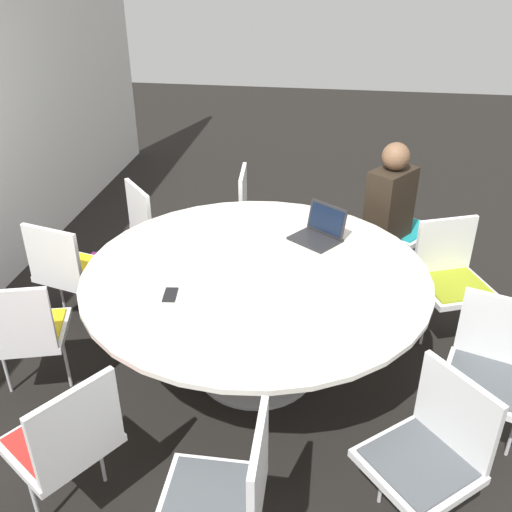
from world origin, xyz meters
name	(u,v)px	position (x,y,z in m)	size (l,w,h in m)	color
ground_plane	(256,369)	(0.00, 0.00, 0.00)	(16.00, 16.00, 0.00)	black
conference_table	(256,288)	(0.00, 0.00, 0.63)	(2.04, 2.04, 0.75)	#B7B7BC
chair_0	(396,219)	(1.37, -0.93, 0.50)	(0.60, 0.60, 0.85)	white
chair_1	(259,212)	(1.34, 0.18, 0.50)	(0.47, 0.45, 0.85)	white
chair_2	(156,225)	(0.98, 0.93, 0.50)	(0.61, 0.61, 0.85)	white
chair_3	(69,267)	(0.27, 1.33, 0.50)	(0.52, 0.53, 0.85)	white
chair_4	(23,329)	(-0.44, 1.28, 0.50)	(0.53, 0.54, 0.85)	white
chair_5	(66,437)	(-1.17, 0.69, 0.50)	(0.60, 0.59, 0.85)	white
chair_6	(227,493)	(-1.35, -0.08, 0.50)	(0.44, 0.42, 0.85)	white
chair_7	(431,448)	(-0.99, -0.92, 0.50)	(0.61, 0.60, 0.85)	white
chair_8	(491,365)	(-0.37, -1.30, 0.50)	(0.54, 0.55, 0.85)	white
chair_9	(451,273)	(0.56, -1.23, 0.50)	(0.55, 0.56, 0.85)	white
person_0	(391,208)	(1.13, -0.85, 0.70)	(0.42, 0.39, 1.20)	#2D2319
laptop	(320,231)	(0.47, -0.35, 0.80)	(0.38, 0.38, 0.21)	#232326
cell_phone	(170,295)	(-0.33, 0.43, 0.75)	(0.15, 0.09, 0.01)	black
handbag	(96,279)	(0.70, 1.37, 0.14)	(0.36, 0.16, 0.28)	#661E56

